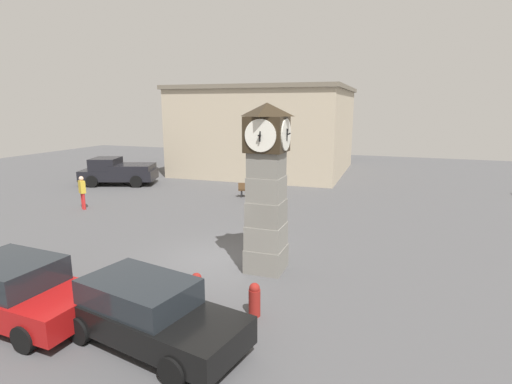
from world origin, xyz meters
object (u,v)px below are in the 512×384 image
object	(u,v)px
clock_tower	(267,188)
car_near_tower	(17,290)
car_by_building	(148,311)
bench	(252,189)
bollard_mid_row	(197,292)
bollard_far_row	(255,299)
pickup_truck	(118,171)
bollard_near_tower	(161,288)
pedestrian_near_bench	(82,190)

from	to	relation	value
clock_tower	car_near_tower	distance (m)	7.33
car_by_building	bench	xyz separation A→B (m)	(-2.94, 14.74, -0.23)
car_near_tower	bench	distance (m)	15.02
car_near_tower	bollard_mid_row	bearing A→B (deg)	24.71
clock_tower	bollard_far_row	size ratio (longest dim) A/B	6.02
car_by_building	clock_tower	bearing A→B (deg)	75.92
bollard_mid_row	bench	bearing A→B (deg)	104.22
bollard_mid_row	car_near_tower	world-z (taller)	car_near_tower
car_near_tower	bench	bearing A→B (deg)	87.24
bollard_far_row	bench	bearing A→B (deg)	110.59
car_near_tower	bench	world-z (taller)	car_near_tower
car_by_building	pickup_truck	distance (m)	20.16
bollard_near_tower	pickup_truck	bearing A→B (deg)	131.74
bollard_far_row	pedestrian_near_bench	bearing A→B (deg)	149.38
pickup_truck	pedestrian_near_bench	xyz separation A→B (m)	(2.70, -6.27, 0.08)
car_by_building	pedestrian_near_bench	size ratio (longest dim) A/B	2.72
bollard_far_row	pickup_truck	size ratio (longest dim) A/B	0.17
bollard_far_row	car_near_tower	distance (m)	5.96
bollard_mid_row	bench	size ratio (longest dim) A/B	0.64
car_by_building	bollard_near_tower	bearing A→B (deg)	113.24
bollard_far_row	pickup_truck	xyz separation A→B (m)	(-14.88, 13.48, 0.48)
bollard_mid_row	car_near_tower	xyz separation A→B (m)	(-4.05, -1.86, 0.24)
car_by_building	pickup_truck	bearing A→B (deg)	130.19
bollard_near_tower	car_by_building	world-z (taller)	car_by_building
car_near_tower	clock_tower	bearing A→B (deg)	46.27
clock_tower	bollard_mid_row	bearing A→B (deg)	-104.41
clock_tower	pickup_truck	size ratio (longest dim) A/B	1.01
bollard_mid_row	car_near_tower	distance (m)	4.47
bollard_mid_row	bollard_far_row	bearing A→B (deg)	11.65
bollard_mid_row	pickup_truck	world-z (taller)	pickup_truck
bench	pedestrian_near_bench	distance (m)	9.27
bench	bollard_far_row	bearing A→B (deg)	-69.41
car_near_tower	car_by_building	distance (m)	3.68
bollard_mid_row	pickup_truck	xyz separation A→B (m)	(-13.39, 13.79, 0.39)
bollard_near_tower	bollard_far_row	bearing A→B (deg)	7.52
bollard_near_tower	pickup_truck	xyz separation A→B (m)	(-12.33, 13.82, 0.43)
bollard_mid_row	pedestrian_near_bench	xyz separation A→B (m)	(-10.69, 7.52, 0.47)
bollard_far_row	bench	size ratio (longest dim) A/B	0.53
car_by_building	pickup_truck	size ratio (longest dim) A/B	0.89
car_near_tower	pickup_truck	xyz separation A→B (m)	(-9.34, 15.65, 0.15)
bollard_near_tower	pedestrian_near_bench	xyz separation A→B (m)	(-9.63, 7.55, 0.51)
bollard_far_row	pedestrian_near_bench	size ratio (longest dim) A/B	0.51
clock_tower	bollard_mid_row	size ratio (longest dim) A/B	5.02
bollard_far_row	clock_tower	bearing A→B (deg)	102.64
bollard_mid_row	bench	xyz separation A→B (m)	(-3.33, 13.13, -0.02)
car_near_tower	pedestrian_near_bench	distance (m)	11.49
clock_tower	bollard_mid_row	world-z (taller)	clock_tower
bollard_mid_row	car_by_building	size ratio (longest dim) A/B	0.23
pickup_truck	clock_tower	bearing A→B (deg)	-36.56
car_by_building	bench	world-z (taller)	car_by_building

